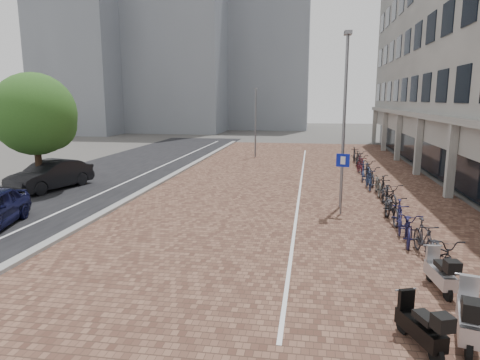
% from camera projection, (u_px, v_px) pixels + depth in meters
% --- Properties ---
extents(ground, '(140.00, 140.00, 0.00)m').
position_uv_depth(ground, '(202.00, 273.00, 10.93)').
color(ground, '#474442').
rests_on(ground, ground).
extents(plaza_brick, '(14.50, 42.00, 0.04)m').
position_uv_depth(plaza_brick, '(297.00, 184.00, 22.24)').
color(plaza_brick, brown).
rests_on(plaza_brick, ground).
extents(street_asphalt, '(8.00, 50.00, 0.03)m').
position_uv_depth(street_asphalt, '(99.00, 178.00, 24.01)').
color(street_asphalt, black).
rests_on(street_asphalt, ground).
extents(curb, '(0.35, 42.00, 0.14)m').
position_uv_depth(curb, '(166.00, 179.00, 23.37)').
color(curb, gray).
rests_on(curb, ground).
extents(lane_line, '(0.12, 44.00, 0.00)m').
position_uv_depth(lane_line, '(133.00, 179.00, 23.69)').
color(lane_line, white).
rests_on(lane_line, street_asphalt).
extents(parking_line, '(0.10, 30.00, 0.00)m').
position_uv_depth(parking_line, '(301.00, 184.00, 22.20)').
color(parking_line, white).
rests_on(parking_line, plaza_brick).
extents(bg_towers, '(33.00, 23.00, 32.00)m').
position_uv_depth(bg_towers, '(188.00, 27.00, 58.07)').
color(bg_towers, gray).
rests_on(bg_towers, ground).
extents(car_dark, '(2.53, 4.62, 1.44)m').
position_uv_depth(car_dark, '(51.00, 175.00, 20.84)').
color(car_dark, black).
rests_on(car_dark, ground).
extents(scooter_front, '(0.59, 1.45, 0.97)m').
position_uv_depth(scooter_front, '(440.00, 272.00, 9.80)').
color(scooter_front, '#A8A9AE').
rests_on(scooter_front, ground).
extents(scooter_mid, '(0.89, 1.43, 0.94)m').
position_uv_depth(scooter_mid, '(421.00, 325.00, 7.53)').
color(scooter_mid, black).
rests_on(scooter_mid, ground).
extents(scooter_back, '(0.93, 1.72, 1.13)m').
position_uv_depth(scooter_back, '(469.00, 315.00, 7.66)').
color(scooter_back, '#BCBCC2').
rests_on(scooter_back, ground).
extents(parking_sign, '(0.49, 0.15, 2.36)m').
position_uv_depth(parking_sign, '(342.00, 174.00, 16.14)').
color(parking_sign, slate).
rests_on(parking_sign, ground).
extents(lamp_near, '(0.12, 0.12, 6.85)m').
position_uv_depth(lamp_near, '(344.00, 123.00, 16.89)').
color(lamp_near, gray).
rests_on(lamp_near, ground).
extents(lamp_far, '(0.12, 0.12, 5.12)m').
position_uv_depth(lamp_far, '(255.00, 124.00, 32.06)').
color(lamp_far, slate).
rests_on(lamp_far, ground).
extents(street_tree, '(3.85, 3.85, 5.61)m').
position_uv_depth(street_tree, '(38.00, 116.00, 20.15)').
color(street_tree, '#382619').
rests_on(street_tree, ground).
extents(bike_row, '(1.24, 21.44, 1.05)m').
position_uv_depth(bike_row, '(376.00, 182.00, 20.23)').
color(bike_row, black).
rests_on(bike_row, ground).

